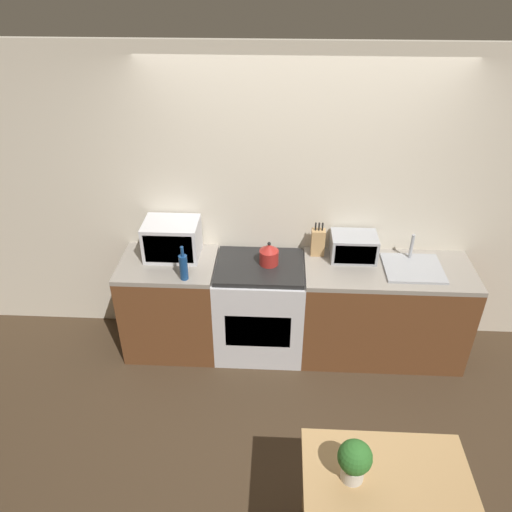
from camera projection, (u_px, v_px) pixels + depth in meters
The scene contains 13 objects.
ground_plane at pixel (292, 396), 4.14m from camera, with size 16.00×16.00×0.00m, color #3D2D1E.
wall_back at pixel (296, 204), 4.23m from camera, with size 10.00×0.06×2.60m.
counter_left_run at pixel (172, 304), 4.44m from camera, with size 0.81×0.62×0.90m.
counter_right_run at pixel (383, 311), 4.36m from camera, with size 1.40×0.62×0.90m.
stove_range at pixel (259, 307), 4.41m from camera, with size 0.76×0.62×0.90m.
kettle at pixel (269, 254), 4.14m from camera, with size 0.16×0.16×0.21m.
microwave at pixel (172, 239), 4.21m from camera, with size 0.46×0.34×0.32m.
bottle at pixel (184, 267), 3.94m from camera, with size 0.07×0.07×0.30m.
knife_block at pixel (318, 242), 4.25m from camera, with size 0.12×0.09×0.31m.
toaster_oven at pixel (354, 247), 4.20m from camera, with size 0.38×0.27×0.22m.
sink_basin at pixel (413, 267), 4.11m from camera, with size 0.48×0.43×0.24m.
dining_table at pixel (388, 501), 2.68m from camera, with size 0.92×0.74×0.75m.
potted_plant at pixel (355, 460), 2.61m from camera, with size 0.19×0.19×0.27m.
Camera 1 is at (-0.15, -2.88, 3.20)m, focal length 35.00 mm.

